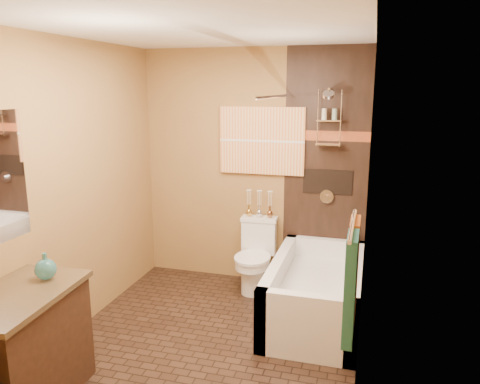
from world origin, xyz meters
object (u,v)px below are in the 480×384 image
(bathtub, at_px, (316,296))
(toilet, at_px, (255,255))
(sunset_painting, at_px, (262,141))
(vanity, at_px, (21,350))

(bathtub, distance_m, toilet, 0.85)
(sunset_painting, height_order, vanity, sunset_painting)
(bathtub, height_order, vanity, vanity)
(sunset_painting, xyz_separation_m, vanity, (-1.03, -2.48, -1.14))
(sunset_painting, xyz_separation_m, toilet, (-0.00, -0.25, -1.17))
(bathtub, bearing_deg, vanity, -134.58)
(vanity, bearing_deg, bathtub, 41.74)
(bathtub, xyz_separation_m, vanity, (-1.72, -1.75, 0.19))
(sunset_painting, height_order, bathtub, sunset_painting)
(bathtub, height_order, toilet, toilet)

